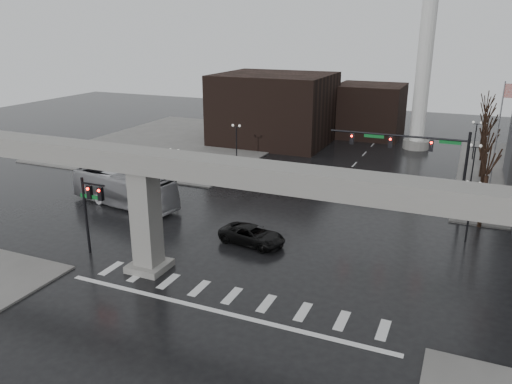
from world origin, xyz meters
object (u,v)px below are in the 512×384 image
city_bus (124,189)px  far_car (343,174)px  pickup_truck (252,235)px  signal_mast_arm (421,153)px

city_bus → far_car: (17.28, 16.35, -0.93)m
pickup_truck → city_bus: bearing=85.7°
signal_mast_arm → city_bus: size_ratio=1.03×
signal_mast_arm → pickup_truck: size_ratio=2.25×
signal_mast_arm → pickup_truck: bearing=-132.8°
pickup_truck → city_bus: (-14.93, 3.41, 0.89)m
pickup_truck → far_car: pickup_truck is taller
signal_mast_arm → far_car: (-8.69, 7.84, -5.12)m
pickup_truck → far_car: (2.35, 19.77, -0.03)m
city_bus → far_car: size_ratio=2.81×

